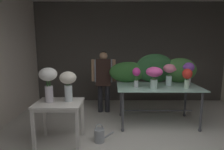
# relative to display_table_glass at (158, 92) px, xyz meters

# --- Properties ---
(ground_plane) EXTENTS (8.05, 8.05, 0.00)m
(ground_plane) POSITION_rel_display_table_glass_xyz_m (-0.44, -0.05, -0.72)
(ground_plane) COLOR beige
(wall_back) EXTENTS (5.85, 0.12, 2.97)m
(wall_back) POSITION_rel_display_table_glass_xyz_m (-0.44, 1.78, 0.76)
(wall_back) COLOR #4C4742
(wall_back) RESTS_ON ground
(display_table_glass) EXTENTS (1.76, 1.00, 0.85)m
(display_table_glass) POSITION_rel_display_table_glass_xyz_m (0.00, 0.00, 0.00)
(display_table_glass) COLOR #A9D3C5
(display_table_glass) RESTS_ON ground
(side_table_white) EXTENTS (0.80, 0.60, 0.74)m
(side_table_white) POSITION_rel_display_table_glass_xyz_m (-1.91, -0.82, -0.08)
(side_table_white) COLOR silver
(side_table_white) RESTS_ON ground
(florist) EXTENTS (0.61, 0.24, 1.56)m
(florist) POSITION_rel_display_table_glass_xyz_m (-1.21, 0.69, 0.24)
(florist) COLOR #232328
(florist) RESTS_ON ground
(foliage_backdrop) EXTENTS (2.04, 0.27, 0.67)m
(foliage_backdrop) POSITION_rel_display_table_glass_xyz_m (0.04, 0.38, 0.42)
(foliage_backdrop) COLOR #2D6028
(foliage_backdrop) RESTS_ON display_table_glass
(vase_scarlet_dahlias) EXTENTS (0.20, 0.20, 0.40)m
(vase_scarlet_dahlias) POSITION_rel_display_table_glass_xyz_m (0.53, -0.21, 0.37)
(vase_scarlet_dahlias) COLOR silver
(vase_scarlet_dahlias) RESTS_ON display_table_glass
(vase_magenta_tulips) EXTENTS (0.16, 0.16, 0.41)m
(vase_magenta_tulips) POSITION_rel_display_table_glass_xyz_m (-0.49, -0.13, 0.38)
(vase_magenta_tulips) COLOR silver
(vase_magenta_tulips) RESTS_ON display_table_glass
(vase_fuchsia_anemones) EXTENTS (0.33, 0.33, 0.44)m
(vase_fuchsia_anemones) POSITION_rel_display_table_glass_xyz_m (-0.15, -0.28, 0.42)
(vase_fuchsia_anemones) COLOR silver
(vase_fuchsia_anemones) RESTS_ON display_table_glass
(vase_violet_roses) EXTENTS (0.25, 0.23, 0.50)m
(vase_violet_roses) POSITION_rel_display_table_glass_xyz_m (0.67, 0.09, 0.45)
(vase_violet_roses) COLOR silver
(vase_violet_roses) RESTS_ON display_table_glass
(vase_rosy_hydrangea) EXTENTS (0.27, 0.25, 0.47)m
(vase_rosy_hydrangea) POSITION_rel_display_table_glass_xyz_m (0.23, 0.01, 0.43)
(vase_rosy_hydrangea) COLOR silver
(vase_rosy_hydrangea) RESTS_ON display_table_glass
(vase_white_roses_tall) EXTENTS (0.30, 0.30, 0.60)m
(vase_white_roses_tall) POSITION_rel_display_table_glass_xyz_m (-2.07, -0.82, 0.41)
(vase_white_roses_tall) COLOR silver
(vase_white_roses_tall) RESTS_ON side_table_white
(vase_cream_lisianthus_tall) EXTENTS (0.29, 0.29, 0.53)m
(vase_cream_lisianthus_tall) POSITION_rel_display_table_glass_xyz_m (-1.75, -0.76, 0.36)
(vase_cream_lisianthus_tall) COLOR silver
(vase_cream_lisianthus_tall) RESTS_ON side_table_white
(watering_can) EXTENTS (0.35, 0.18, 0.34)m
(watering_can) POSITION_rel_display_table_glass_xyz_m (-1.21, -0.81, -0.60)
(watering_can) COLOR #999EA3
(watering_can) RESTS_ON ground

